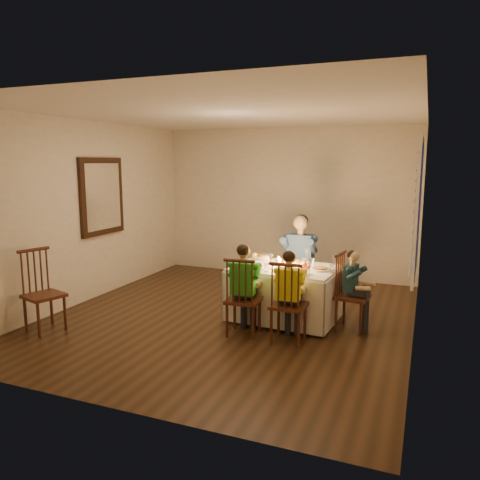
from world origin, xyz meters
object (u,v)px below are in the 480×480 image
at_px(chair_adult, 299,304).
at_px(child_teal, 351,330).
at_px(chair_near_left, 243,334).
at_px(adult, 299,304).
at_px(chair_near_right, 288,341).
at_px(child_green, 243,334).
at_px(chair_end, 351,330).
at_px(chair_extra, 46,331).
at_px(child_yellow, 288,341).
at_px(serving_bowl, 263,258).
at_px(dining_table, 285,282).

bearing_deg(chair_adult, child_teal, -39.89).
xyz_separation_m(chair_adult, child_teal, (0.86, -0.79, 0.00)).
distance_m(chair_near_left, adult, 1.44).
distance_m(chair_adult, child_teal, 1.17).
relative_size(chair_near_right, child_teal, 0.96).
bearing_deg(child_green, child_teal, -156.90).
bearing_deg(child_teal, chair_end, -171.96).
distance_m(chair_extra, child_teal, 3.69).
bearing_deg(adult, child_green, -99.37).
distance_m(adult, child_teal, 1.17).
bearing_deg(chair_near_right, child_green, -1.58).
xyz_separation_m(chair_end, adult, (-0.86, 0.79, 0.00)).
distance_m(chair_adult, child_yellow, 1.44).
relative_size(child_green, child_teal, 1.11).
xyz_separation_m(chair_end, chair_extra, (-3.41, -1.41, 0.00)).
height_order(child_green, child_teal, child_green).
height_order(chair_near_left, chair_extra, chair_extra).
bearing_deg(chair_near_right, chair_near_left, -1.58).
relative_size(chair_adult, serving_bowl, 4.46).
bearing_deg(child_green, chair_end, -156.90).
bearing_deg(child_green, dining_table, -117.68).
xyz_separation_m(chair_near_left, child_teal, (1.16, 0.62, 0.00)).
bearing_deg(chair_extra, chair_near_right, -57.11).
xyz_separation_m(chair_adult, child_green, (-0.30, -1.41, 0.00)).
bearing_deg(child_green, adult, -107.02).
distance_m(dining_table, child_green, 0.90).
relative_size(chair_near_left, serving_bowl, 4.46).
distance_m(chair_adult, chair_extra, 3.36).
bearing_deg(chair_near_left, dining_table, -117.68).
distance_m(chair_near_right, chair_extra, 2.90).
height_order(chair_adult, chair_near_right, same).
xyz_separation_m(chair_near_left, adult, (0.30, 1.41, 0.00)).
bearing_deg(chair_end, child_teal, 8.04).
height_order(dining_table, chair_near_right, dining_table).
distance_m(chair_extra, serving_bowl, 2.89).
xyz_separation_m(chair_adult, chair_extra, (-2.55, -2.20, 0.00)).
xyz_separation_m(chair_extra, serving_bowl, (2.13, 1.81, 0.72)).
xyz_separation_m(chair_near_left, chair_extra, (-2.25, -0.79, 0.00)).
xyz_separation_m(chair_near_right, child_yellow, (0.00, 0.00, 0.00)).
height_order(chair_adult, child_green, child_green).
bearing_deg(child_green, chair_extra, 14.30).
bearing_deg(dining_table, serving_bowl, 144.79).
relative_size(dining_table, adult, 1.08).
distance_m(chair_extra, child_green, 2.38).
height_order(child_green, child_yellow, child_green).
bearing_deg(chair_end, chair_near_left, 126.11).
bearing_deg(chair_near_right, chair_extra, 14.67).
xyz_separation_m(dining_table, chair_near_left, (-0.29, -0.70, -0.49)).
xyz_separation_m(child_teal, serving_bowl, (-1.28, 0.41, 0.72)).
bearing_deg(chair_end, adult, 55.47).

